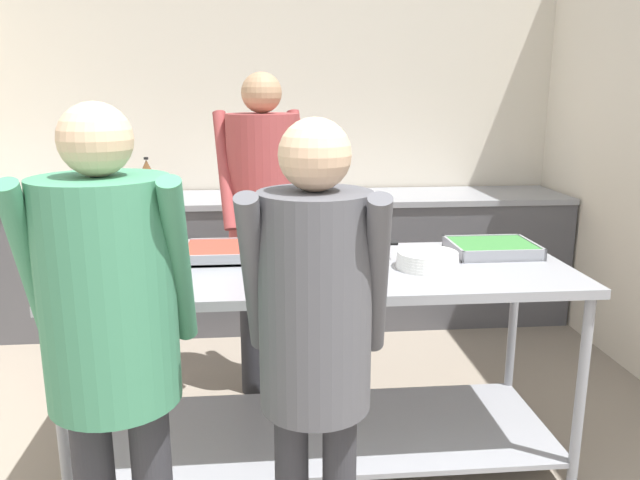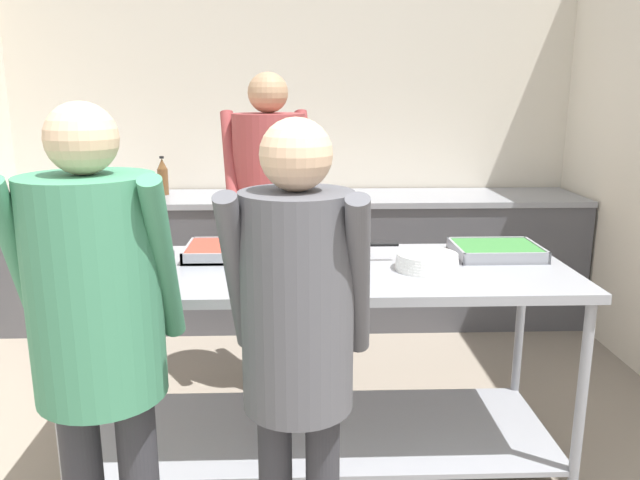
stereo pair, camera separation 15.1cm
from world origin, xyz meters
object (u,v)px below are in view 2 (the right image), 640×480
at_px(guest_serving_left, 298,323).
at_px(serving_tray_greens, 496,251).
at_px(serving_tray_vegetables, 231,251).
at_px(plate_stack, 427,262).
at_px(serving_tray_roast, 123,268).
at_px(water_bottle, 163,177).
at_px(cook_behind_counter, 270,202).
at_px(sauce_pan, 333,251).
at_px(guest_serving_right, 97,316).

bearing_deg(guest_serving_left, serving_tray_greens, 47.74).
relative_size(serving_tray_vegetables, guest_serving_left, 0.26).
bearing_deg(guest_serving_left, plate_stack, 55.38).
distance_m(plate_stack, guest_serving_left, 0.98).
height_order(serving_tray_vegetables, serving_tray_greens, same).
xyz_separation_m(serving_tray_roast, water_bottle, (-0.23, 1.93, 0.12)).
height_order(serving_tray_roast, cook_behind_counter, cook_behind_counter).
distance_m(serving_tray_roast, plate_stack, 1.30).
bearing_deg(serving_tray_vegetables, serving_tray_roast, -147.63).
relative_size(plate_stack, water_bottle, 0.99).
xyz_separation_m(sauce_pan, guest_serving_right, (-0.77, -0.90, 0.04)).
xyz_separation_m(sauce_pan, water_bottle, (-1.13, 1.77, 0.10)).
bearing_deg(serving_tray_greens, water_bottle, 138.11).
bearing_deg(guest_serving_right, serving_tray_roast, 99.66).
relative_size(plate_stack, guest_serving_right, 0.17).
xyz_separation_m(serving_tray_roast, cook_behind_counter, (0.59, 0.75, 0.15)).
height_order(sauce_pan, water_bottle, water_bottle).
xyz_separation_m(serving_tray_roast, plate_stack, (1.30, 0.02, 0.01)).
xyz_separation_m(sauce_pan, cook_behind_counter, (-0.31, 0.60, 0.12)).
relative_size(sauce_pan, plate_stack, 1.64).
bearing_deg(serving_tray_roast, plate_stack, 0.77).
bearing_deg(serving_tray_greens, guest_serving_left, -132.26).
bearing_deg(cook_behind_counter, sauce_pan, -62.62).
height_order(cook_behind_counter, water_bottle, cook_behind_counter).
distance_m(sauce_pan, guest_serving_right, 1.19).
distance_m(sauce_pan, guest_serving_left, 0.96).
distance_m(serving_tray_vegetables, guest_serving_left, 1.11).
bearing_deg(plate_stack, serving_tray_roast, -179.23).
distance_m(plate_stack, cook_behind_counter, 1.03).
bearing_deg(sauce_pan, plate_stack, -19.51).
xyz_separation_m(plate_stack, guest_serving_right, (-1.17, -0.76, 0.05)).
bearing_deg(serving_tray_roast, guest_serving_right, -80.34).
height_order(serving_tray_roast, serving_tray_greens, same).
bearing_deg(sauce_pan, water_bottle, 122.49).
xyz_separation_m(serving_tray_vegetables, water_bottle, (-0.66, 1.66, 0.12)).
bearing_deg(sauce_pan, guest_serving_right, -130.57).
bearing_deg(serving_tray_greens, serving_tray_roast, -172.16).
height_order(plate_stack, guest_serving_left, guest_serving_left).
relative_size(serving_tray_roast, guest_serving_right, 0.22).
bearing_deg(plate_stack, serving_tray_greens, 29.84).
xyz_separation_m(sauce_pan, guest_serving_left, (-0.16, -0.95, 0.03)).
relative_size(serving_tray_roast, plate_stack, 1.34).
bearing_deg(serving_tray_greens, serving_tray_vegetables, 178.05).
distance_m(serving_tray_roast, guest_serving_right, 0.76).
bearing_deg(sauce_pan, serving_tray_roast, -170.02).
height_order(sauce_pan, plate_stack, sauce_pan).
height_order(serving_tray_roast, serving_tray_vegetables, same).
bearing_deg(cook_behind_counter, serving_tray_greens, -26.00).
height_order(guest_serving_right, water_bottle, guest_serving_right).
xyz_separation_m(serving_tray_vegetables, guest_serving_right, (-0.30, -1.01, 0.06)).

